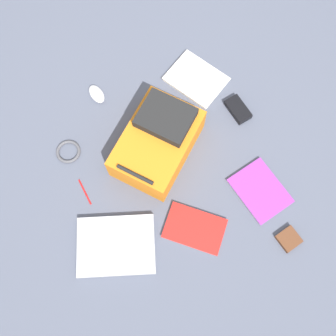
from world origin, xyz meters
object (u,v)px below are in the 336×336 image
object	(u,v)px
book_red	(196,79)
cable_coil	(68,152)
backpack	(158,142)
pen_black	(85,192)
earbud_pouch	(289,239)
computer_mouse	(97,94)
book_comic	(260,191)
power_brick	(238,109)
laptop	(116,245)
book_blue	(194,229)

from	to	relation	value
book_red	cable_coil	xyz separation A→B (m)	(0.68, 0.20, -0.00)
backpack	cable_coil	size ratio (longest dim) A/B	4.34
pen_black	earbud_pouch	world-z (taller)	earbud_pouch
cable_coil	computer_mouse	bearing A→B (deg)	-127.70
book_comic	power_brick	xyz separation A→B (m)	(-0.03, -0.41, 0.01)
laptop	computer_mouse	size ratio (longest dim) A/B	3.58
cable_coil	book_blue	bearing A→B (deg)	132.44
power_brick	pen_black	distance (m)	0.82
cable_coil	power_brick	distance (m)	0.83
book_comic	power_brick	bearing A→B (deg)	-94.29
backpack	book_red	world-z (taller)	backpack
laptop	book_red	xyz separation A→B (m)	(-0.57, -0.68, -0.00)
computer_mouse	cable_coil	size ratio (longest dim) A/B	0.93
book_red	computer_mouse	size ratio (longest dim) A/B	3.18
computer_mouse	power_brick	distance (m)	0.69
book_blue	power_brick	size ratio (longest dim) A/B	2.26
book_red	earbud_pouch	bearing A→B (deg)	100.58
pen_black	power_brick	bearing A→B (deg)	-166.09
power_brick	backpack	bearing A→B (deg)	11.43
backpack	book_blue	bearing A→B (deg)	97.27
book_red	earbud_pouch	distance (m)	0.88
computer_mouse	laptop	bearing A→B (deg)	65.73
computer_mouse	cable_coil	distance (m)	0.32
pen_black	earbud_pouch	bearing A→B (deg)	151.01
backpack	pen_black	bearing A→B (deg)	16.62
laptop	cable_coil	bearing A→B (deg)	-76.76
book_blue	book_red	world-z (taller)	same
book_blue	earbud_pouch	distance (m)	0.41
power_brick	book_blue	bearing A→B (deg)	53.29
cable_coil	power_brick	size ratio (longest dim) A/B	0.85
backpack	pen_black	xyz separation A→B (m)	(0.38, 0.11, -0.09)
book_blue	power_brick	bearing A→B (deg)	-126.71
earbud_pouch	power_brick	bearing A→B (deg)	-88.57
backpack	book_blue	distance (m)	0.42
book_red	cable_coil	size ratio (longest dim) A/B	2.97
backpack	earbud_pouch	xyz separation A→B (m)	(-0.44, 0.56, -0.08)
laptop	book_blue	bearing A→B (deg)	176.50
backpack	book_blue	size ratio (longest dim) A/B	1.63
book_blue	pen_black	xyz separation A→B (m)	(0.43, -0.30, -0.01)
computer_mouse	cable_coil	bearing A→B (deg)	34.26
cable_coil	power_brick	world-z (taller)	power_brick
book_comic	pen_black	size ratio (longest dim) A/B	2.31
cable_coil	pen_black	size ratio (longest dim) A/B	0.88
computer_mouse	earbud_pouch	bearing A→B (deg)	107.56
backpack	power_brick	xyz separation A→B (m)	(-0.42, -0.08, -0.07)
backpack	laptop	size ratio (longest dim) A/B	1.30
book_blue	computer_mouse	bearing A→B (deg)	-70.50
backpack	pen_black	size ratio (longest dim) A/B	3.82
book_blue	earbud_pouch	xyz separation A→B (m)	(-0.38, 0.15, 0.00)
book_blue	cable_coil	world-z (taller)	book_blue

